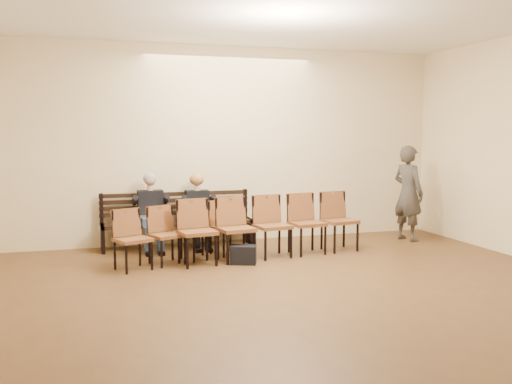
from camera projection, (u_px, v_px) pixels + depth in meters
ground at (354, 330)px, 5.71m from camera, size 10.00×10.00×0.00m
room_walls at (325, 80)px, 6.19m from camera, size 8.02×10.01×3.51m
bench at (178, 234)px, 9.81m from camera, size 2.60×0.90×0.45m
seated_man at (151, 213)px, 9.52m from camera, size 0.52×0.72×1.25m
seated_woman at (198, 214)px, 9.76m from camera, size 0.50×0.69×1.16m
laptop at (150, 217)px, 9.39m from camera, size 0.40×0.35×0.25m
water_bottle at (211, 216)px, 9.55m from camera, size 0.09×0.09×0.25m
bag at (243, 255)px, 8.57m from camera, size 0.45×0.38×0.28m
passerby at (408, 186)px, 10.37m from camera, size 0.67×0.84×1.99m
chair_row_front at (183, 233)px, 8.69m from camera, size 2.16×1.26×0.88m
chair_row_back at (273, 226)px, 8.99m from camera, size 3.07×0.95×0.98m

